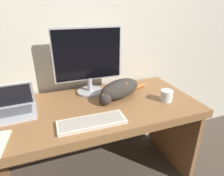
% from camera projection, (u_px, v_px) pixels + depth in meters
% --- Properties ---
extents(wall_back, '(6.40, 0.06, 2.60)m').
position_uv_depth(wall_back, '(76.00, 19.00, 1.48)').
color(wall_back, beige).
rests_on(wall_back, ground_plane).
extents(desk, '(1.55, 0.71, 0.73)m').
position_uv_depth(desk, '(94.00, 123.00, 1.42)').
color(desk, olive).
rests_on(desk, ground_plane).
extents(monitor, '(0.54, 0.21, 0.53)m').
position_uv_depth(monitor, '(88.00, 60.00, 1.46)').
color(monitor, '#B2B2B7').
rests_on(monitor, desk).
extents(laptop, '(0.32, 0.24, 0.22)m').
position_uv_depth(laptop, '(11.00, 109.00, 1.23)').
color(laptop, '#B7B7BC').
rests_on(laptop, desk).
extents(external_keyboard, '(0.42, 0.15, 0.02)m').
position_uv_depth(external_keyboard, '(92.00, 122.00, 1.15)').
color(external_keyboard, beige).
rests_on(external_keyboard, desk).
extents(cat, '(0.49, 0.28, 0.15)m').
position_uv_depth(cat, '(119.00, 89.00, 1.45)').
color(cat, '#332D28').
rests_on(cat, desk).
extents(coffee_mug, '(0.09, 0.09, 0.08)m').
position_uv_depth(coffee_mug, '(166.00, 96.00, 1.41)').
color(coffee_mug, white).
rests_on(coffee_mug, desk).
extents(small_toy, '(0.06, 0.06, 0.06)m').
position_uv_depth(small_toy, '(131.00, 85.00, 1.63)').
color(small_toy, red).
rests_on(small_toy, desk).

